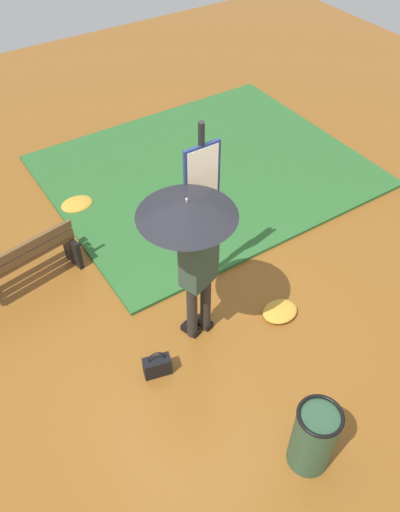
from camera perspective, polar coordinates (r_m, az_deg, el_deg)
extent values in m
plane|color=brown|center=(6.08, -1.42, -9.32)|extent=(18.00, 18.00, 0.00)
cube|color=#2D662D|center=(8.49, 0.65, 9.37)|extent=(4.80, 4.00, 0.05)
cylinder|color=#2D2823|center=(5.87, 0.61, -5.23)|extent=(0.12, 0.12, 0.86)
cylinder|color=#2D2823|center=(5.80, -0.88, -5.97)|extent=(0.12, 0.12, 0.86)
cube|color=black|center=(6.19, 0.38, -7.33)|extent=(0.18, 0.24, 0.08)
cube|color=black|center=(6.13, -1.04, -8.05)|extent=(0.18, 0.24, 0.08)
cube|color=#334738|center=(5.28, -0.14, -0.37)|extent=(0.44, 0.35, 0.64)
sphere|color=tan|center=(4.97, -0.15, 3.40)|extent=(0.20, 0.20, 0.20)
ellipsoid|color=black|center=(4.95, -0.15, 3.66)|extent=(0.20, 0.20, 0.15)
cylinder|color=#334738|center=(5.24, 1.68, 2.33)|extent=(0.18, 0.13, 0.18)
cylinder|color=#334738|center=(5.17, 1.27, 2.97)|extent=(0.24, 0.11, 0.33)
cube|color=black|center=(5.03, 0.59, 3.72)|extent=(0.07, 0.04, 0.14)
cylinder|color=#334738|center=(5.05, -1.66, 0.82)|extent=(0.11, 0.10, 0.09)
cylinder|color=#334738|center=(4.99, -1.48, 1.57)|extent=(0.10, 0.09, 0.23)
cylinder|color=#A5A5AD|center=(4.78, -1.44, 4.34)|extent=(0.02, 0.02, 0.41)
cone|color=black|center=(4.72, -1.46, 5.22)|extent=(0.96, 0.96, 0.16)
sphere|color=#A5A5AD|center=(4.65, -1.48, 6.27)|extent=(0.02, 0.02, 0.02)
cylinder|color=black|center=(5.87, 0.13, 4.73)|extent=(0.07, 0.07, 2.30)
cube|color=navy|center=(5.53, 0.22, 9.03)|extent=(0.44, 0.04, 0.70)
cube|color=silver|center=(5.51, 0.33, 8.94)|extent=(0.38, 0.01, 0.64)
cube|color=black|center=(5.76, -4.72, -11.97)|extent=(0.33, 0.21, 0.24)
torus|color=black|center=(5.62, -4.81, -11.07)|extent=(0.18, 0.06, 0.18)
cube|color=black|center=(6.97, -13.85, 0.63)|extent=(0.12, 0.36, 0.44)
cube|color=brown|center=(6.81, -19.48, 0.63)|extent=(1.39, 0.35, 0.04)
cube|color=brown|center=(6.72, -19.15, 0.03)|extent=(1.39, 0.35, 0.04)
cube|color=brown|center=(6.63, -18.82, -0.57)|extent=(1.39, 0.35, 0.04)
cube|color=brown|center=(6.53, -18.88, -0.21)|extent=(1.38, 0.29, 0.10)
cube|color=brown|center=(6.43, -19.16, 0.67)|extent=(1.38, 0.29, 0.10)
cylinder|color=#2D5138|center=(5.12, 12.33, -18.99)|extent=(0.40, 0.40, 0.80)
torus|color=black|center=(4.76, 13.11, -16.72)|extent=(0.42, 0.42, 0.04)
ellipsoid|color=#285628|center=(7.28, -1.21, 4.98)|extent=(0.61, 0.61, 0.55)
ellipsoid|color=#1E421E|center=(7.33, -2.79, 4.31)|extent=(0.37, 0.37, 0.37)
ellipsoid|color=gold|center=(7.96, -13.35, 5.57)|extent=(0.48, 0.38, 0.11)
ellipsoid|color=gold|center=(6.36, 8.77, -6.02)|extent=(0.45, 0.36, 0.10)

